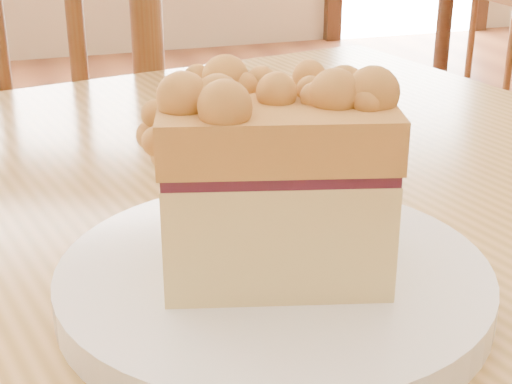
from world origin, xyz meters
TOP-DOWN VIEW (x-y plane):
  - cafe_chair_main at (-0.01, 0.77)m, footprint 0.54×0.54m
  - plate at (0.07, 0.04)m, footprint 0.23×0.23m
  - cake_slice at (0.06, 0.04)m, footprint 0.14×0.11m

SIDE VIEW (x-z plane):
  - cafe_chair_main at x=-0.01m, z-range 0.00..0.94m
  - plate at x=0.07m, z-range 0.75..0.77m
  - cake_slice at x=0.06m, z-range 0.77..0.87m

